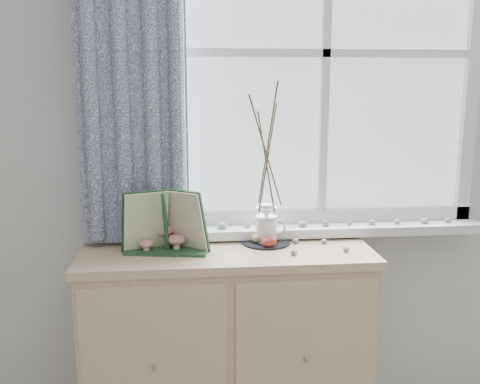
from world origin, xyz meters
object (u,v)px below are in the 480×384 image
at_px(toadstool_cluster, 163,234).
at_px(sideboard, 227,345).
at_px(twig_pitcher, 267,151).
at_px(botanical_book, 165,223).

bearing_deg(toadstool_cluster, sideboard, -10.01).
bearing_deg(twig_pitcher, toadstool_cluster, -175.84).
height_order(sideboard, botanical_book, botanical_book).
bearing_deg(botanical_book, twig_pitcher, 26.02).
relative_size(sideboard, botanical_book, 3.12).
height_order(sideboard, twig_pitcher, twig_pitcher).
distance_m(botanical_book, toadstool_cluster, 0.12).
relative_size(sideboard, toadstool_cluster, 6.43).
distance_m(botanical_book, twig_pitcher, 0.51).
xyz_separation_m(sideboard, twig_pitcher, (0.17, 0.07, 0.82)).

